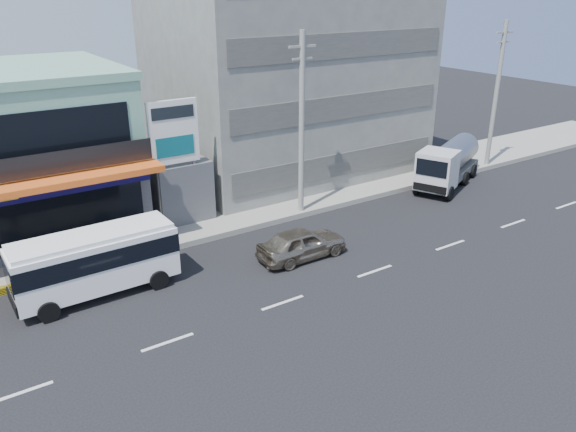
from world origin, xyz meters
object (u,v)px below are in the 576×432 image
object	(u,v)px
utility_pole_far	(496,95)
minibus	(95,259)
concrete_building	(286,68)
satellite_dish	(172,156)
motorcycle_rider	(43,281)
utility_pole_near	(302,125)
tanker_truck	(448,163)
billboard	(174,140)
sedan	(302,243)

from	to	relation	value
utility_pole_far	minibus	distance (m)	28.37
concrete_building	satellite_dish	xyz separation A→B (m)	(-10.00, -4.00, -3.42)
motorcycle_rider	utility_pole_far	bearing A→B (deg)	3.06
utility_pole_far	utility_pole_near	bearing A→B (deg)	180.00
utility_pole_far	concrete_building	bearing A→B (deg)	147.65
concrete_building	utility_pole_near	bearing A→B (deg)	-117.76
concrete_building	minibus	bearing A→B (deg)	-147.78
utility_pole_near	minibus	size ratio (longest dim) A/B	1.51
utility_pole_near	tanker_truck	size ratio (longest dim) A/B	1.36
utility_pole_near	concrete_building	bearing A→B (deg)	62.24
tanker_truck	billboard	bearing A→B (deg)	170.67
billboard	minibus	world-z (taller)	billboard
tanker_truck	motorcycle_rider	bearing A→B (deg)	-178.67
minibus	tanker_truck	xyz separation A→B (m)	(22.74, 1.48, -0.14)
satellite_dish	utility_pole_near	distance (m)	7.17
concrete_building	utility_pole_far	distance (m)	14.32
concrete_building	minibus	size ratio (longest dim) A/B	2.41
concrete_building	tanker_truck	world-z (taller)	concrete_building
concrete_building	tanker_truck	distance (m)	12.22
billboard	utility_pole_near	xyz separation A→B (m)	(6.50, -1.80, 0.22)
sedan	motorcycle_rider	distance (m)	11.39
concrete_building	minibus	xyz separation A→B (m)	(-16.05, -10.11, -5.35)
motorcycle_rider	sedan	bearing A→B (deg)	-14.37
utility_pole_near	utility_pole_far	xyz separation A→B (m)	(16.00, 0.00, 0.00)
tanker_truck	minibus	bearing A→B (deg)	-176.27
utility_pole_near	utility_pole_far	bearing A→B (deg)	0.00
concrete_building	utility_pole_far	world-z (taller)	concrete_building
billboard	minibus	bearing A→B (deg)	-142.14
utility_pole_far	tanker_truck	bearing A→B (deg)	-169.04
utility_pole_far	motorcycle_rider	size ratio (longest dim) A/B	4.19
utility_pole_far	tanker_truck	xyz separation A→B (m)	(-5.30, -1.03, -3.64)
utility_pole_near	motorcycle_rider	xyz separation A→B (m)	(-14.04, -1.60, -4.36)
billboard	motorcycle_rider	bearing A→B (deg)	-155.70
minibus	motorcycle_rider	world-z (taller)	minibus
billboard	tanker_truck	world-z (taller)	billboard
sedan	tanker_truck	world-z (taller)	tanker_truck
satellite_dish	billboard	bearing A→B (deg)	-105.52
satellite_dish	billboard	world-z (taller)	billboard
utility_pole_far	tanker_truck	distance (m)	6.51
utility_pole_far	motorcycle_rider	bearing A→B (deg)	-176.94
billboard	utility_pole_near	size ratio (longest dim) A/B	0.69
sedan	motorcycle_rider	xyz separation A→B (m)	(-11.04, 2.83, 0.04)
utility_pole_far	motorcycle_rider	distance (m)	30.40
concrete_building	satellite_dish	size ratio (longest dim) A/B	10.67
billboard	sedan	bearing A→B (deg)	-60.68
satellite_dish	billboard	size ratio (longest dim) A/B	0.22
billboard	utility_pole_far	world-z (taller)	utility_pole_far
satellite_dish	billboard	xyz separation A→B (m)	(-0.50, -1.80, 1.35)
utility_pole_far	minibus	bearing A→B (deg)	-174.88
satellite_dish	concrete_building	bearing A→B (deg)	21.80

